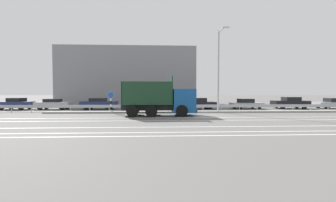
% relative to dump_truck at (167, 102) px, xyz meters
% --- Properties ---
extents(ground_plane, '(320.00, 320.00, 0.00)m').
position_rel_dump_truck_xyz_m(ground_plane, '(3.14, 0.03, -1.28)').
color(ground_plane, '#605E5B').
extents(lane_strip_0, '(56.85, 0.16, 0.01)m').
position_rel_dump_truck_xyz_m(lane_strip_0, '(-0.85, -1.83, -1.28)').
color(lane_strip_0, silver).
rests_on(lane_strip_0, ground_plane).
extents(lane_strip_1, '(56.85, 0.16, 0.01)m').
position_rel_dump_truck_xyz_m(lane_strip_1, '(-0.85, -3.76, -1.28)').
color(lane_strip_1, silver).
rests_on(lane_strip_1, ground_plane).
extents(lane_strip_2, '(56.85, 0.16, 0.01)m').
position_rel_dump_truck_xyz_m(lane_strip_2, '(-0.85, -6.92, -1.28)').
color(lane_strip_2, silver).
rests_on(lane_strip_2, ground_plane).
extents(lane_strip_3, '(56.85, 0.16, 0.01)m').
position_rel_dump_truck_xyz_m(lane_strip_3, '(-0.85, -8.76, -1.28)').
color(lane_strip_3, silver).
rests_on(lane_strip_3, ground_plane).
extents(lane_strip_4, '(56.85, 0.16, 0.01)m').
position_rel_dump_truck_xyz_m(lane_strip_4, '(-0.85, -9.77, -1.28)').
color(lane_strip_4, silver).
rests_on(lane_strip_4, ground_plane).
extents(median_island, '(31.27, 1.10, 0.18)m').
position_rel_dump_truck_xyz_m(median_island, '(3.14, 2.85, -1.19)').
color(median_island, gray).
rests_on(median_island, ground_plane).
extents(median_guardrail, '(56.85, 0.09, 0.78)m').
position_rel_dump_truck_xyz_m(median_guardrail, '(3.14, 4.23, -0.71)').
color(median_guardrail, '#9EA0A5').
rests_on(median_guardrail, ground_plane).
extents(dump_truck, '(6.79, 2.99, 3.57)m').
position_rel_dump_truck_xyz_m(dump_truck, '(0.00, 0.00, 0.00)').
color(dump_truck, '#144C8C').
rests_on(dump_truck, ground_plane).
extents(median_road_sign, '(0.69, 0.16, 2.22)m').
position_rel_dump_truck_xyz_m(median_road_sign, '(-5.76, 2.85, -0.13)').
color(median_road_sign, white).
rests_on(median_road_sign, ground_plane).
extents(street_lamp_1, '(0.71, 2.23, 8.62)m').
position_rel_dump_truck_xyz_m(street_lamp_1, '(5.51, 2.56, 3.51)').
color(street_lamp_1, '#ADADB2').
rests_on(street_lamp_1, ground_plane).
extents(parked_car_0, '(3.87, 2.05, 1.46)m').
position_rel_dump_truck_xyz_m(parked_car_0, '(-18.50, 8.05, -0.54)').
color(parked_car_0, navy).
rests_on(parked_car_0, ground_plane).
extents(parked_car_1, '(4.29, 1.84, 1.34)m').
position_rel_dump_truck_xyz_m(parked_car_1, '(-13.92, 8.06, -0.58)').
color(parked_car_1, '#A3A3A8').
rests_on(parked_car_1, ground_plane).
extents(parked_car_2, '(4.43, 2.19, 1.43)m').
position_rel_dump_truck_xyz_m(parked_car_2, '(-8.27, 7.95, -0.54)').
color(parked_car_2, navy).
rests_on(parked_car_2, ground_plane).
extents(parked_car_3, '(3.92, 1.97, 1.30)m').
position_rel_dump_truck_xyz_m(parked_car_3, '(-2.06, 8.54, -0.61)').
color(parked_car_3, maroon).
rests_on(parked_car_3, ground_plane).
extents(parked_car_4, '(4.89, 2.17, 1.44)m').
position_rel_dump_truck_xyz_m(parked_car_4, '(4.18, 8.05, -0.55)').
color(parked_car_4, black).
rests_on(parked_car_4, ground_plane).
extents(parked_car_5, '(4.20, 2.09, 1.32)m').
position_rel_dump_truck_xyz_m(parked_car_5, '(10.72, 8.15, -0.61)').
color(parked_car_5, '#A3A3A8').
rests_on(parked_car_5, ground_plane).
extents(parked_car_6, '(4.59, 2.17, 1.55)m').
position_rel_dump_truck_xyz_m(parked_car_6, '(16.65, 8.16, -0.50)').
color(parked_car_6, black).
rests_on(parked_car_6, ground_plane).
extents(parked_car_7, '(4.59, 2.25, 1.39)m').
position_rel_dump_truck_xyz_m(parked_car_7, '(22.50, 8.04, -0.58)').
color(parked_car_7, '#A3A3A8').
rests_on(parked_car_7, ground_plane).
extents(background_building_0, '(21.92, 14.94, 9.39)m').
position_rel_dump_truck_xyz_m(background_building_0, '(-5.79, 21.64, 3.42)').
color(background_building_0, gray).
rests_on(background_building_0, ground_plane).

